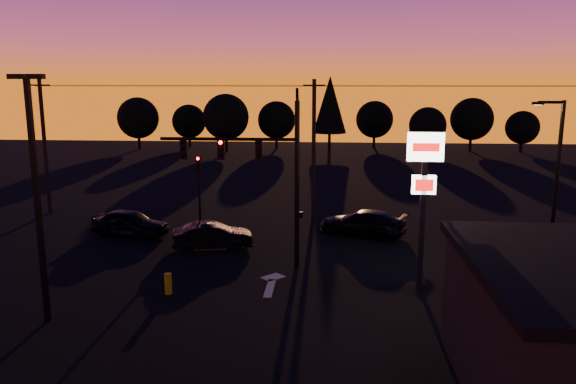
% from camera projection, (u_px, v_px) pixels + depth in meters
% --- Properties ---
extents(ground, '(120.00, 120.00, 0.00)m').
position_uv_depth(ground, '(256.00, 296.00, 23.56)').
color(ground, black).
rests_on(ground, ground).
extents(lane_arrow, '(1.20, 3.10, 0.01)m').
position_uv_depth(lane_arrow, '(271.00, 283.00, 25.15)').
color(lane_arrow, beige).
rests_on(lane_arrow, ground).
extents(traffic_signal_mast, '(6.79, 0.52, 8.58)m').
position_uv_depth(traffic_signal_mast, '(263.00, 166.00, 26.50)').
color(traffic_signal_mast, black).
rests_on(traffic_signal_mast, ground).
extents(secondary_signal, '(0.30, 0.31, 4.35)m').
position_uv_depth(secondary_signal, '(199.00, 180.00, 34.59)').
color(secondary_signal, black).
rests_on(secondary_signal, ground).
extents(parking_lot_light, '(1.25, 0.30, 9.14)m').
position_uv_depth(parking_lot_light, '(36.00, 184.00, 20.13)').
color(parking_lot_light, black).
rests_on(parking_lot_light, ground).
extents(pylon_sign, '(1.50, 0.28, 6.80)m').
position_uv_depth(pylon_sign, '(424.00, 177.00, 23.55)').
color(pylon_sign, black).
rests_on(pylon_sign, ground).
extents(streetlight, '(1.55, 0.35, 8.00)m').
position_uv_depth(streetlight, '(555.00, 175.00, 27.06)').
color(streetlight, black).
rests_on(streetlight, ground).
extents(utility_pole_0, '(1.40, 0.26, 9.00)m').
position_uv_depth(utility_pole_0, '(45.00, 146.00, 37.50)').
color(utility_pole_0, black).
rests_on(utility_pole_0, ground).
extents(utility_pole_1, '(1.40, 0.26, 9.00)m').
position_uv_depth(utility_pole_1, '(314.00, 148.00, 36.20)').
color(utility_pole_1, black).
rests_on(utility_pole_1, ground).
extents(power_wires, '(36.00, 1.22, 0.07)m').
position_uv_depth(power_wires, '(314.00, 86.00, 35.42)').
color(power_wires, black).
rests_on(power_wires, ground).
extents(bollard, '(0.30, 0.30, 0.90)m').
position_uv_depth(bollard, '(168.00, 284.00, 23.78)').
color(bollard, '#BEB805').
rests_on(bollard, ground).
extents(tree_0, '(5.36, 5.36, 6.74)m').
position_uv_depth(tree_0, '(138.00, 118.00, 73.25)').
color(tree_0, black).
rests_on(tree_0, ground).
extents(tree_1, '(4.54, 4.54, 5.71)m').
position_uv_depth(tree_1, '(189.00, 121.00, 75.87)').
color(tree_1, black).
rests_on(tree_1, ground).
extents(tree_2, '(5.77, 5.78, 7.26)m').
position_uv_depth(tree_2, '(226.00, 117.00, 70.36)').
color(tree_2, black).
rests_on(tree_2, ground).
extents(tree_3, '(4.95, 4.95, 6.22)m').
position_uv_depth(tree_3, '(277.00, 120.00, 73.96)').
color(tree_3, black).
rests_on(tree_3, ground).
extents(tree_4, '(4.18, 4.18, 9.50)m').
position_uv_depth(tree_4, '(330.00, 104.00, 70.09)').
color(tree_4, black).
rests_on(tree_4, ground).
extents(tree_5, '(4.95, 4.95, 6.22)m').
position_uv_depth(tree_5, '(375.00, 119.00, 74.98)').
color(tree_5, black).
rests_on(tree_5, ground).
extents(tree_6, '(4.54, 4.54, 5.71)m').
position_uv_depth(tree_6, '(428.00, 126.00, 68.74)').
color(tree_6, black).
rests_on(tree_6, ground).
extents(tree_7, '(5.36, 5.36, 6.74)m').
position_uv_depth(tree_7, '(472.00, 119.00, 71.11)').
color(tree_7, black).
rests_on(tree_7, ground).
extents(tree_8, '(4.12, 4.12, 5.19)m').
position_uv_depth(tree_8, '(522.00, 127.00, 69.89)').
color(tree_8, black).
rests_on(tree_8, ground).
extents(car_left, '(4.83, 2.84, 1.54)m').
position_uv_depth(car_left, '(130.00, 223.00, 32.60)').
color(car_left, black).
rests_on(car_left, ground).
extents(car_mid, '(4.49, 2.43, 1.41)m').
position_uv_depth(car_mid, '(213.00, 236.00, 30.15)').
color(car_mid, black).
rests_on(car_mid, ground).
extents(car_right, '(5.53, 3.85, 1.49)m').
position_uv_depth(car_right, '(363.00, 223.00, 32.75)').
color(car_right, black).
rests_on(car_right, ground).
extents(suv_parked, '(3.37, 5.58, 1.45)m').
position_uv_depth(suv_parked, '(517.00, 310.00, 20.34)').
color(suv_parked, black).
rests_on(suv_parked, ground).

